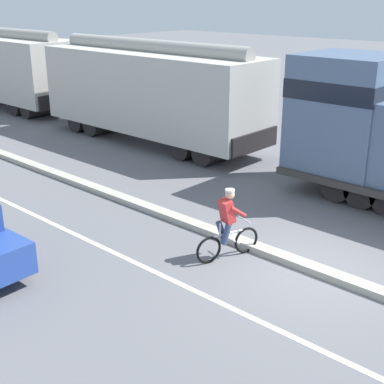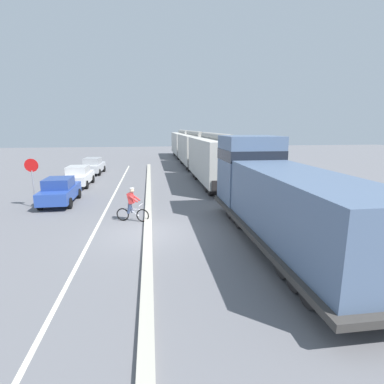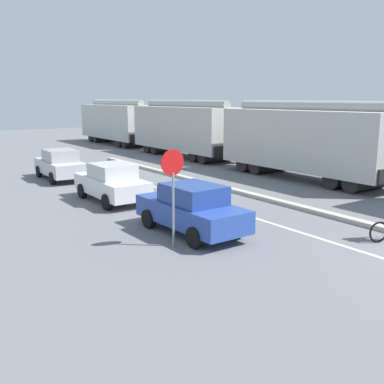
{
  "view_description": "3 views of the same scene",
  "coord_description": "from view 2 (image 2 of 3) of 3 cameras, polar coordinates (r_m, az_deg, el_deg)",
  "views": [
    {
      "loc": [
        -9.68,
        -5.19,
        5.85
      ],
      "look_at": [
        -0.3,
        3.33,
        1.14
      ],
      "focal_mm": 50.0,
      "sensor_mm": 36.0,
      "label": 1
    },
    {
      "loc": [
        0.21,
        -12.89,
        4.66
      ],
      "look_at": [
        2.13,
        0.91,
        1.61
      ],
      "focal_mm": 28.0,
      "sensor_mm": 36.0,
      "label": 2
    },
    {
      "loc": [
        -13.36,
        -5.55,
        4.3
      ],
      "look_at": [
        -4.28,
        7.52,
        0.97
      ],
      "focal_mm": 42.0,
      "sensor_mm": 36.0,
      "label": 3
    }
  ],
  "objects": [
    {
      "name": "cyclist",
      "position": [
        15.21,
        -11.38,
        -2.55
      ],
      "size": [
        1.65,
        0.66,
        1.71
      ],
      "color": "black",
      "rests_on": "ground"
    },
    {
      "name": "stop_sign",
      "position": [
        19.51,
        -28.15,
        3.11
      ],
      "size": [
        0.76,
        0.08,
        2.88
      ],
      "color": "gray",
      "rests_on": "ground"
    },
    {
      "name": "parked_car_silver",
      "position": [
        31.81,
        -18.31,
        4.77
      ],
      "size": [
        1.94,
        4.25,
        1.62
      ],
      "color": "#B7BABF",
      "rests_on": "ground"
    },
    {
      "name": "hopper_car_lead",
      "position": [
        24.28,
        4.35,
        6.19
      ],
      "size": [
        2.9,
        10.6,
        4.18
      ],
      "color": "#BBB8B1",
      "rests_on": "ground"
    },
    {
      "name": "median_curb",
      "position": [
        19.44,
        -8.3,
        -1.42
      ],
      "size": [
        0.36,
        36.0,
        0.16
      ],
      "primitive_type": "cube",
      "color": "#B2AD9E",
      "rests_on": "ground"
    },
    {
      "name": "hopper_car_trailing",
      "position": [
        47.14,
        -1.68,
        9.19
      ],
      "size": [
        2.9,
        10.6,
        4.18
      ],
      "color": "beige",
      "rests_on": "ground"
    },
    {
      "name": "parked_car_blue",
      "position": [
        20.06,
        -23.86,
        0.22
      ],
      "size": [
        1.92,
        4.24,
        1.62
      ],
      "color": "#28479E",
      "rests_on": "ground"
    },
    {
      "name": "hopper_car_middle",
      "position": [
        35.66,
        0.38,
        8.18
      ],
      "size": [
        2.9,
        10.6,
        4.18
      ],
      "color": "#B7B4AD",
      "rests_on": "ground"
    },
    {
      "name": "locomotive",
      "position": [
        12.86,
        15.82,
        -1.0
      ],
      "size": [
        3.1,
        11.61,
        4.2
      ],
      "color": "slate",
      "rests_on": "ground"
    },
    {
      "name": "lane_stripe",
      "position": [
        19.63,
        -15.32,
        -1.83
      ],
      "size": [
        0.14,
        36.0,
        0.01
      ],
      "primitive_type": "cube",
      "color": "silver",
      "rests_on": "ground"
    },
    {
      "name": "ground_plane",
      "position": [
        13.71,
        -8.38,
        -7.66
      ],
      "size": [
        120.0,
        120.0,
        0.0
      ],
      "primitive_type": "plane",
      "color": "slate"
    },
    {
      "name": "parked_car_white",
      "position": [
        25.55,
        -20.78,
        2.88
      ],
      "size": [
        1.84,
        4.2,
        1.62
      ],
      "color": "silver",
      "rests_on": "ground"
    }
  ]
}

